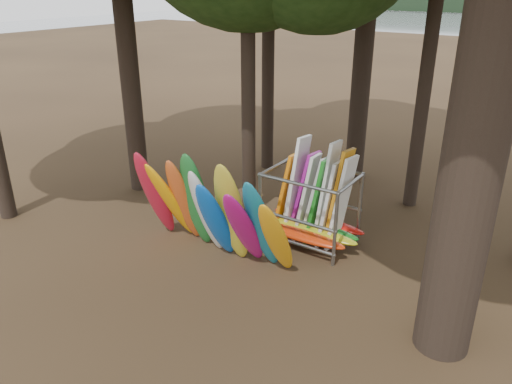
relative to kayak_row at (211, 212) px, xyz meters
The scene contains 3 objects.
ground 1.59m from the kayak_row, ahead, with size 120.00×120.00×0.00m, color #47331E.
kayak_row is the anchor object (origin of this frame).
storage_rack 2.74m from the kayak_row, 52.19° to the left, with size 2.94×1.54×2.90m.
Camera 1 is at (6.23, -8.60, 6.61)m, focal length 35.00 mm.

